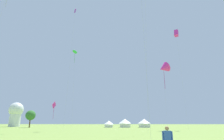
# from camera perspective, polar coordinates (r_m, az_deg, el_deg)

# --- Properties ---
(kite_magenta_diamond) EXTENTS (2.42, 2.41, 8.43)m
(kite_magenta_diamond) POSITION_cam_1_polar(r_m,az_deg,el_deg) (64.18, -17.21, -10.37)
(kite_magenta_diamond) COLOR #E02DA3
(kite_magenta_diamond) RESTS_ON ground
(kite_green_parafoil) EXTENTS (1.48, 2.64, 21.29)m
(kite_green_parafoil) POSITION_cam_1_polar(r_m,az_deg,el_deg) (53.34, -11.22, 5.39)
(kite_green_parafoil) COLOR green
(kite_green_parafoil) RESTS_ON ground
(kite_magenta_delta) EXTENTS (4.12, 4.10, 18.68)m
(kite_magenta_delta) POSITION_cam_1_polar(r_m,az_deg,el_deg) (55.50, 15.39, 0.56)
(kite_magenta_delta) COLOR #E02DA3
(kite_magenta_delta) RESTS_ON ground
(kite_magenta_box) EXTENTS (2.01, 2.87, 32.53)m
(kite_magenta_box) POSITION_cam_1_polar(r_m,az_deg,el_deg) (68.65, 18.94, 10.49)
(kite_magenta_box) COLOR #E02DA3
(kite_magenta_box) RESTS_ON ground
(kite_purple_diamond) EXTENTS (0.71, 3.28, 33.22)m
(kite_purple_diamond) POSITION_cam_1_polar(r_m,az_deg,el_deg) (55.67, -11.30, 15.66)
(kite_purple_diamond) COLOR purple
(kite_purple_diamond) RESTS_ON ground
(festival_tent_right) EXTENTS (3.86, 3.86, 2.51)m
(festival_tent_right) POSITION_cam_1_polar(r_m,az_deg,el_deg) (76.03, -0.96, -16.01)
(festival_tent_right) COLOR white
(festival_tent_right) RESTS_ON ground
(festival_tent_center) EXTENTS (4.98, 4.98, 3.24)m
(festival_tent_center) POSITION_cam_1_polar(r_m,az_deg,el_deg) (75.92, 3.95, -15.67)
(festival_tent_center) COLOR white
(festival_tent_center) RESTS_ON ground
(festival_tent_left) EXTENTS (4.95, 4.95, 3.22)m
(festival_tent_left) POSITION_cam_1_polar(r_m,az_deg,el_deg) (76.47, 9.76, -15.50)
(festival_tent_left) COLOR white
(festival_tent_left) RESTS_ON ground
(observatory_dome) EXTENTS (6.40, 6.40, 10.80)m
(observatory_dome) POSITION_cam_1_polar(r_m,az_deg,el_deg) (98.22, -27.22, -11.55)
(observatory_dome) COLOR white
(observatory_dome) RESTS_ON ground
(tree_distant_left) EXTENTS (3.75, 3.75, 6.42)m
(tree_distant_left) POSITION_cam_1_polar(r_m,az_deg,el_deg) (81.15, -23.51, -12.53)
(tree_distant_left) COLOR brown
(tree_distant_left) RESTS_ON ground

